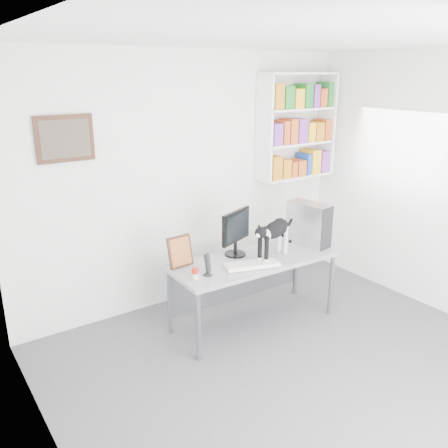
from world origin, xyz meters
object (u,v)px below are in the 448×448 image
Objects in this scene: monitor at (235,233)px; speaker at (208,264)px; desk at (254,291)px; pc_tower at (308,224)px; soup_can at (195,273)px; cat at (274,239)px; bookshelf at (297,126)px; keyboard at (252,265)px; leaning_print at (180,251)px.

monitor is 0.58m from speaker.
pc_tower is at bearing 2.49° from desk.
desk is 0.83m from soup_can.
soup_can is (-1.45, -0.07, -0.18)m from pc_tower.
monitor is at bearing 113.97° from cat.
soup_can is at bearing -179.11° from monitor.
bookshelf is 1.71m from monitor.
desk is at bearing -11.20° from speaker.
cat is at bearing -19.09° from speaker.
cat is at bearing -1.16° from soup_can.
speaker is (-0.45, 0.07, 0.09)m from keyboard.
monitor is 0.91× the size of keyboard.
monitor is 1.53× the size of leaning_print.
speaker reaches higher than keyboard.
soup_can reaches higher than desk.
pc_tower is 4.78× the size of soup_can.
pc_tower is at bearing 2.76° from soup_can.
leaning_print is at bearing 160.58° from pc_tower.
leaning_print is (-0.55, 0.39, 0.14)m from keyboard.
speaker is (-1.32, -0.08, -0.12)m from pc_tower.
leaning_print reaches higher than desk.
pc_tower is 2.13× the size of speaker.
pc_tower is at bearing -13.85° from leaning_print.
bookshelf is 2.38× the size of keyboard.
desk is at bearing 170.83° from pc_tower.
bookshelf is 2.27m from speaker.
leaning_print is at bearing 137.98° from cat.
monitor is 2.22× the size of speaker.
leaning_print is at bearing -164.58° from bookshelf.
desk is 3.72× the size of pc_tower.
speaker is 2.24× the size of soup_can.
leaning_print is (-0.60, 0.06, -0.08)m from monitor.
pc_tower is 1.44m from leaning_print.
monitor reaches higher than keyboard.
bookshelf is 2.23m from leaning_print.
cat is (0.77, -0.01, 0.09)m from speaker.
cat reaches higher than leaning_print.
desk is 0.76m from speaker.
speaker is at bearing -171.17° from keyboard.
soup_can is at bearing 158.74° from speaker.
speaker is (-0.60, -0.07, 0.46)m from desk.
desk is at bearing 133.35° from cat.
pc_tower reaches higher than soup_can.
keyboard is at bearing -26.78° from speaker.
monitor reaches higher than cat.
keyboard is (-1.38, -0.93, -1.12)m from bookshelf.
bookshelf is at bearing 18.73° from cat.
speaker is at bearing -154.85° from bookshelf.
desk is at bearing 61.66° from keyboard.
keyboard is 1.14× the size of pc_tower.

